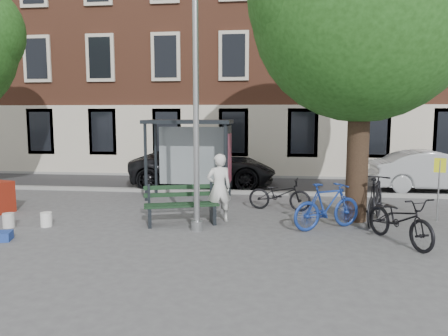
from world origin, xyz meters
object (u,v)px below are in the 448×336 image
bike_d (375,200)px  car_dark (203,167)px  painter (219,188)px  notice_sign (439,177)px  lamppost (196,115)px  bike_a (280,194)px  bench (181,207)px  bike_c (400,219)px  bike_b (327,206)px  car_silver (435,171)px  bus_shelter (201,141)px

bike_d → car_dark: (-5.38, 5.17, 0.16)m
painter → notice_sign: 5.78m
lamppost → bike_a: lamppost is taller
car_dark → notice_sign: size_ratio=3.34×
bench → bike_c: 5.23m
bike_b → bike_c: size_ratio=0.94×
painter → bike_a: 2.24m
bike_c → bike_d: bike_d is taller
notice_sign → car_silver: bearing=91.2°
bench → bike_a: bench is taller
bus_shelter → bike_d: 5.94m
painter → bus_shelter: bearing=-92.4°
bus_shelter → car_silver: 8.63m
bike_b → notice_sign: 3.27m
bench → bike_c: size_ratio=0.96×
lamppost → notice_sign: (6.14, 1.71, -1.62)m
bike_c → car_silver: car_silver is taller
bike_a → bike_d: bike_d is taller
lamppost → bike_d: bearing=15.8°
bench → bike_b: 3.67m
car_silver → bus_shelter: bearing=104.4°
painter → bike_a: painter is taller
lamppost → notice_sign: size_ratio=3.65×
bike_b → bike_c: bike_b is taller
bike_a → painter: bearing=143.1°
lamppost → bike_b: bearing=9.5°
lamppost → bike_d: size_ratio=2.95×
bike_a → notice_sign: bearing=-91.7°
lamppost → car_dark: bearing=98.3°
bike_b → bike_c: bearing=-156.2°
car_dark → bike_a: bearing=-150.5°
bench → bike_c: (5.11, -1.11, 0.09)m
bench → bike_c: bearing=-29.8°
bike_c → notice_sign: size_ratio=1.23×
lamppost → car_dark: size_ratio=1.09×
bike_d → bench: bearing=28.3°
bike_c → notice_sign: notice_sign is taller
painter → notice_sign: bearing=166.5°
bench → car_silver: bearing=17.6°
bike_a → bike_c: 3.98m
painter → car_dark: size_ratio=0.32×
bike_d → car_dark: size_ratio=0.37×
car_dark → bike_d: bearing=-141.2°
bus_shelter → bench: 3.79m
lamppost → bike_b: 3.88m
car_dark → painter: bearing=-173.5°
lamppost → bike_c: size_ratio=2.97×
car_dark → notice_sign: bearing=-131.1°
painter → bike_d: size_ratio=0.87×
lamppost → bike_d: (4.44, 1.26, -2.16)m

